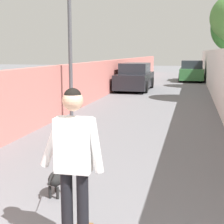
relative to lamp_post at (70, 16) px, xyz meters
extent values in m
plane|color=slate|center=(5.64, -2.17, -3.23)|extent=(80.00, 80.00, 0.00)
cube|color=#CC726B|center=(3.64, 0.55, -2.37)|extent=(48.00, 0.30, 1.72)
cube|color=white|center=(3.64, -4.88, -2.10)|extent=(48.00, 0.30, 2.26)
cylinder|color=#4C4C51|center=(0.00, 0.00, -1.00)|extent=(0.12, 0.12, 4.45)
cylinder|color=black|center=(-7.02, -2.48, -2.75)|extent=(0.13, 0.13, 0.79)
cylinder|color=black|center=(-7.01, -2.66, -2.75)|extent=(0.13, 0.13, 0.79)
cube|color=white|center=(-7.01, -2.57, -2.06)|extent=(0.23, 0.38, 0.59)
cylinder|color=white|center=(-7.02, -2.33, -2.04)|extent=(0.09, 0.28, 0.58)
cylinder|color=white|center=(-7.01, -2.81, -2.05)|extent=(0.09, 0.18, 0.59)
sphere|color=tan|center=(-7.01, -2.57, -1.59)|extent=(0.22, 0.22, 0.22)
sphere|color=black|center=(-7.01, -2.57, -1.55)|extent=(0.19, 0.19, 0.19)
ellipsoid|color=black|center=(-5.77, -1.84, -2.96)|extent=(0.38, 0.23, 0.22)
sphere|color=black|center=(-5.52, -1.83, -2.89)|extent=(0.15, 0.15, 0.15)
cone|color=black|center=(-5.52, -1.79, -2.81)|extent=(0.05, 0.05, 0.06)
cone|color=black|center=(-5.52, -1.87, -2.81)|extent=(0.05, 0.05, 0.06)
cylinder|color=black|center=(-5.65, -1.78, -3.14)|extent=(0.04, 0.04, 0.18)
cylinder|color=black|center=(-5.65, -1.90, -3.14)|extent=(0.04, 0.04, 0.18)
cylinder|color=black|center=(-5.89, -1.78, -3.14)|extent=(0.04, 0.04, 0.18)
cylinder|color=black|center=(-5.89, -1.90, -3.14)|extent=(0.04, 0.04, 0.18)
cylinder|color=black|center=(-6.00, -1.84, -2.88)|extent=(0.13, 0.03, 0.13)
cylinder|color=black|center=(-6.39, -2.20, -2.50)|extent=(1.26, 0.74, 0.66)
cube|color=black|center=(8.98, -0.60, -2.67)|extent=(4.32, 1.70, 0.80)
cube|color=#262B33|center=(8.98, -0.60, -1.99)|extent=(2.25, 1.50, 0.60)
cylinder|color=black|center=(10.32, 0.19, -2.91)|extent=(0.64, 0.22, 0.64)
cylinder|color=black|center=(10.32, -1.39, -2.91)|extent=(0.64, 0.22, 0.64)
cylinder|color=black|center=(7.64, 0.19, -2.91)|extent=(0.64, 0.22, 0.64)
cylinder|color=black|center=(7.64, -1.39, -2.91)|extent=(0.64, 0.22, 0.64)
cube|color=#336B38|center=(16.17, -3.73, -2.67)|extent=(4.02, 1.70, 0.80)
cube|color=#262B33|center=(16.17, -3.73, -1.99)|extent=(2.09, 1.50, 0.60)
cylinder|color=black|center=(17.41, -2.94, -2.91)|extent=(0.64, 0.22, 0.64)
cylinder|color=black|center=(17.41, -4.52, -2.91)|extent=(0.64, 0.22, 0.64)
cylinder|color=black|center=(14.92, -2.94, -2.91)|extent=(0.64, 0.22, 0.64)
cylinder|color=black|center=(14.92, -4.52, -2.91)|extent=(0.64, 0.22, 0.64)
camera|label=1|loc=(-10.33, -3.76, -1.09)|focal=54.81mm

